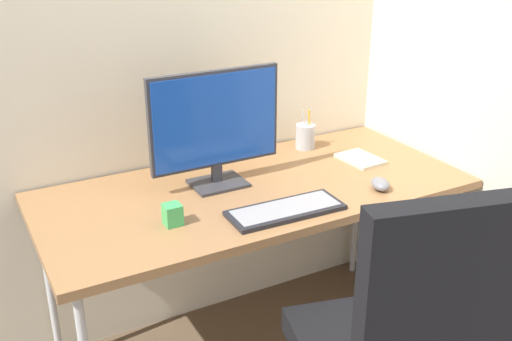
% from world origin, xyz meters
% --- Properties ---
extents(wall_side_right, '(0.04, 2.57, 2.80)m').
position_xyz_m(wall_side_right, '(0.83, -0.27, 1.40)').
color(wall_side_right, beige).
rests_on(wall_side_right, ground_plane).
extents(desk, '(1.60, 0.73, 0.76)m').
position_xyz_m(desk, '(0.00, 0.00, 0.72)').
color(desk, '#996B42').
rests_on(desk, ground_plane).
extents(monitor, '(0.51, 0.16, 0.44)m').
position_xyz_m(monitor, '(-0.11, 0.09, 0.99)').
color(monitor, '#333338').
rests_on(monitor, desk).
extents(keyboard, '(0.41, 0.17, 0.02)m').
position_xyz_m(keyboard, '(-0.01, -0.24, 0.77)').
color(keyboard, black).
rests_on(keyboard, desk).
extents(mouse, '(0.09, 0.11, 0.04)m').
position_xyz_m(mouse, '(0.40, -0.24, 0.78)').
color(mouse, slate).
rests_on(mouse, desk).
extents(pen_holder, '(0.08, 0.08, 0.18)m').
position_xyz_m(pen_holder, '(0.39, 0.26, 0.81)').
color(pen_holder, '#B2B5BA').
rests_on(pen_holder, desk).
extents(notebook, '(0.14, 0.19, 0.01)m').
position_xyz_m(notebook, '(0.51, 0.02, 0.76)').
color(notebook, beige).
rests_on(notebook, desk).
extents(desk_clamp_accessory, '(0.06, 0.06, 0.07)m').
position_xyz_m(desk_clamp_accessory, '(-0.38, -0.13, 0.79)').
color(desk_clamp_accessory, '#3FAD59').
rests_on(desk_clamp_accessory, desk).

